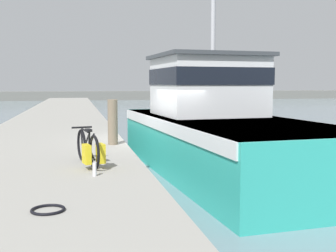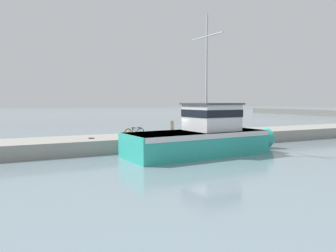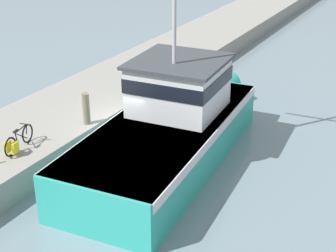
% 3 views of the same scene
% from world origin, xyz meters
% --- Properties ---
extents(ground_plane, '(320.00, 320.00, 0.00)m').
position_xyz_m(ground_plane, '(0.00, 0.00, 0.00)').
color(ground_plane, gray).
extents(dock_pier, '(4.47, 80.00, 1.00)m').
position_xyz_m(dock_pier, '(-3.24, 0.00, 0.50)').
color(dock_pier, gray).
rests_on(dock_pier, ground_plane).
extents(far_shoreline, '(180.00, 5.00, 1.46)m').
position_xyz_m(far_shoreline, '(30.00, 60.19, 0.73)').
color(far_shoreline, slate).
rests_on(far_shoreline, ground_plane).
extents(fishing_boat_main, '(4.59, 12.08, 9.74)m').
position_xyz_m(fishing_boat_main, '(1.85, -0.00, 1.34)').
color(fishing_boat_main, teal).
rests_on(fishing_boat_main, ground_plane).
extents(bicycle_touring, '(0.65, 1.76, 0.76)m').
position_xyz_m(bicycle_touring, '(-2.12, -3.80, 1.35)').
color(bicycle_touring, black).
rests_on(bicycle_touring, dock_pier).
extents(mooring_post, '(0.27, 0.27, 1.25)m').
position_xyz_m(mooring_post, '(-1.39, -0.80, 1.62)').
color(mooring_post, '#756651').
rests_on(mooring_post, dock_pier).
extents(hose_coil, '(0.45, 0.45, 0.04)m').
position_xyz_m(hose_coil, '(-2.76, -6.79, 1.02)').
color(hose_coil, black).
rests_on(hose_coil, dock_pier).
extents(water_bottle_by_bike, '(0.07, 0.07, 0.25)m').
position_xyz_m(water_bottle_by_bike, '(-2.07, -4.77, 1.12)').
color(water_bottle_by_bike, silver).
rests_on(water_bottle_by_bike, dock_pier).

